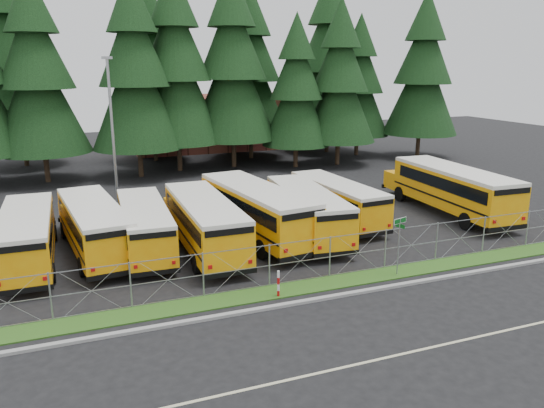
{
  "coord_description": "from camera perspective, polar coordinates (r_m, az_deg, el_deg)",
  "views": [
    {
      "loc": [
        -11.85,
        -21.53,
        9.65
      ],
      "look_at": [
        -1.93,
        4.0,
        2.39
      ],
      "focal_mm": 35.0,
      "sensor_mm": 36.0,
      "label": 1
    }
  ],
  "objects": [
    {
      "name": "grass_verge",
      "position": [
        25.02,
        8.97,
        -7.95
      ],
      "size": [
        50.0,
        1.4,
        0.06
      ],
      "primitive_type": "cube",
      "color": "#224D16",
      "rests_on": "ground"
    },
    {
      "name": "conifer_5",
      "position": [
        50.73,
        -4.29,
        14.25
      ],
      "size": [
        8.27,
        8.27,
        18.3
      ],
      "primitive_type": null,
      "color": "black",
      "rests_on": "ground"
    },
    {
      "name": "bus_6",
      "position": [
        33.45,
        6.72,
        0.28
      ],
      "size": [
        2.93,
        9.97,
        2.58
      ],
      "primitive_type": null,
      "rotation": [
        0.0,
        0.0,
        0.06
      ],
      "color": "orange",
      "rests_on": "ground"
    },
    {
      "name": "ground",
      "position": [
        26.4,
        7.12,
        -6.71
      ],
      "size": [
        120.0,
        120.0,
        0.0
      ],
      "primitive_type": "plane",
      "color": "black",
      "rests_on": "ground"
    },
    {
      "name": "bus_1",
      "position": [
        29.13,
        -18.67,
        -2.46
      ],
      "size": [
        3.7,
        10.72,
        2.75
      ],
      "primitive_type": null,
      "rotation": [
        0.0,
        0.0,
        0.12
      ],
      "color": "orange",
      "rests_on": "ground"
    },
    {
      "name": "striped_bollard",
      "position": [
        22.74,
        0.69,
        -8.61
      ],
      "size": [
        0.11,
        0.11,
        1.2
      ],
      "primitive_type": "cylinder",
      "color": "#B20C0C",
      "rests_on": "ground"
    },
    {
      "name": "conifer_10",
      "position": [
        56.42,
        -25.96,
        13.67
      ],
      "size": [
        8.96,
        8.96,
        19.81
      ],
      "primitive_type": null,
      "color": "black",
      "rests_on": "ground"
    },
    {
      "name": "bus_2",
      "position": [
        28.76,
        -13.58,
        -2.47
      ],
      "size": [
        2.76,
        9.98,
        2.59
      ],
      "primitive_type": null,
      "rotation": [
        0.0,
        0.0,
        -0.04
      ],
      "color": "orange",
      "rests_on": "ground"
    },
    {
      "name": "bus_0",
      "position": [
        28.79,
        -24.79,
        -3.34
      ],
      "size": [
        2.48,
        10.26,
        2.69
      ],
      "primitive_type": null,
      "rotation": [
        0.0,
        0.0,
        -0.01
      ],
      "color": "orange",
      "rests_on": "ground"
    },
    {
      "name": "bus_3",
      "position": [
        28.32,
        -7.4,
        -2.16
      ],
      "size": [
        2.63,
        10.88,
        2.85
      ],
      "primitive_type": null,
      "rotation": [
        0.0,
        0.0,
        -0.01
      ],
      "color": "orange",
      "rests_on": "ground"
    },
    {
      "name": "conifer_12",
      "position": [
        55.59,
        -2.35,
        13.93
      ],
      "size": [
        7.93,
        7.93,
        17.54
      ],
      "primitive_type": null,
      "color": "black",
      "rests_on": "ground"
    },
    {
      "name": "conifer_2",
      "position": [
        47.64,
        -23.97,
        12.26
      ],
      "size": [
        7.71,
        7.71,
        17.05
      ],
      "primitive_type": null,
      "color": "black",
      "rests_on": "ground"
    },
    {
      "name": "curb",
      "position": [
        23.92,
        10.67,
        -9.06
      ],
      "size": [
        50.0,
        0.25,
        0.12
      ],
      "primitive_type": "cube",
      "color": "gray",
      "rests_on": "ground"
    },
    {
      "name": "brick_building",
      "position": [
        64.41,
        -5.09,
        8.87
      ],
      "size": [
        22.0,
        10.0,
        6.0
      ],
      "primitive_type": "cube",
      "color": "brown",
      "rests_on": "ground"
    },
    {
      "name": "conifer_4",
      "position": [
        49.41,
        -10.31,
        13.93
      ],
      "size": [
        8.19,
        8.19,
        18.1
      ],
      "primitive_type": null,
      "color": "black",
      "rests_on": "ground"
    },
    {
      "name": "conifer_13",
      "position": [
        60.02,
        6.14,
        14.84
      ],
      "size": [
        8.8,
        8.8,
        19.45
      ],
      "primitive_type": null,
      "color": "black",
      "rests_on": "ground"
    },
    {
      "name": "conifer_3",
      "position": [
        47.36,
        -14.53,
        13.16
      ],
      "size": [
        7.8,
        7.8,
        17.26
      ],
      "primitive_type": null,
      "color": "black",
      "rests_on": "ground"
    },
    {
      "name": "conifer_11",
      "position": [
        55.16,
        -12.89,
        13.7
      ],
      "size": [
        8.03,
        8.03,
        17.77
      ],
      "primitive_type": null,
      "color": "black",
      "rests_on": "ground"
    },
    {
      "name": "light_standard",
      "position": [
        39.22,
        -16.83,
        8.15
      ],
      "size": [
        0.7,
        0.35,
        10.14
      ],
      "color": "#93979B",
      "rests_on": "ground"
    },
    {
      "name": "road_lane_line",
      "position": [
        20.41,
        18.1,
        -14.15
      ],
      "size": [
        50.0,
        0.12,
        0.01
      ],
      "primitive_type": "cube",
      "color": "beige",
      "rests_on": "ground"
    },
    {
      "name": "bus_east",
      "position": [
        36.84,
        18.52,
        1.39
      ],
      "size": [
        3.34,
        12.01,
        3.12
      ],
      "primitive_type": null,
      "rotation": [
        0.0,
        0.0,
        -0.04
      ],
      "color": "orange",
      "rests_on": "ground"
    },
    {
      "name": "conifer_9",
      "position": [
        58.16,
        15.91,
        13.14
      ],
      "size": [
        7.66,
        7.66,
        16.93
      ],
      "primitive_type": null,
      "color": "black",
      "rests_on": "ground"
    },
    {
      "name": "conifer_7",
      "position": [
        52.19,
        7.28,
        12.78
      ],
      "size": [
        7.12,
        7.12,
        15.74
      ],
      "primitive_type": null,
      "color": "black",
      "rests_on": "ground"
    },
    {
      "name": "conifer_6",
      "position": [
        50.63,
        2.64,
        11.98
      ],
      "size": [
        6.45,
        6.45,
        14.26
      ],
      "primitive_type": null,
      "color": "black",
      "rests_on": "ground"
    },
    {
      "name": "chainlink_fence",
      "position": [
        25.23,
        8.27,
        -5.36
      ],
      "size": [
        44.0,
        0.1,
        2.0
      ],
      "primitive_type": null,
      "color": "#93979B",
      "rests_on": "ground"
    },
    {
      "name": "street_sign",
      "position": [
        25.19,
        13.53,
        -3.17
      ],
      "size": [
        0.81,
        0.54,
        2.81
      ],
      "color": "#93979B",
      "rests_on": "ground"
    },
    {
      "name": "conifer_8",
      "position": [
        58.25,
        9.33,
        12.42
      ],
      "size": [
        6.67,
        6.67,
        14.75
      ],
      "primitive_type": null,
      "color": "black",
      "rests_on": "ground"
    },
    {
      "name": "bus_4",
      "position": [
        30.08,
        -2.01,
        -0.85
      ],
      "size": [
        4.25,
        11.84,
        3.03
      ],
      "primitive_type": null,
      "rotation": [
        0.0,
        0.0,
        0.13
      ],
      "color": "orange",
      "rests_on": "ground"
    },
    {
      "name": "bus_5",
      "position": [
        30.58,
        3.59,
        -0.88
      ],
      "size": [
        3.51,
        10.67,
        2.75
      ],
      "primitive_type": null,
      "rotation": [
        0.0,
        0.0,
        -0.1
      ],
      "color": "orange",
      "rests_on": "ground"
    }
  ]
}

